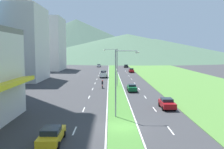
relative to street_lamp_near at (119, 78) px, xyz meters
name	(u,v)px	position (x,y,z in m)	size (l,w,h in m)	color
ground_plane	(122,127)	(0.26, -4.19, -4.98)	(600.00, 600.00, 0.00)	#38383A
grass_median	(113,74)	(0.26, 55.81, -4.95)	(3.20, 240.00, 0.06)	#477F33
grass_verge_right	(172,74)	(20.86, 55.81, -4.95)	(24.00, 240.00, 0.06)	#518438
lane_dash_left_2	(75,131)	(-4.84, -5.34, -4.97)	(0.16, 2.80, 0.01)	silver
lane_dash_left_3	(84,110)	(-4.84, 4.09, -4.97)	(0.16, 2.80, 0.01)	silver
lane_dash_left_4	(89,97)	(-4.84, 13.51, -4.97)	(0.16, 2.80, 0.01)	silver
lane_dash_left_5	(93,89)	(-4.84, 22.93, -4.97)	(0.16, 2.80, 0.01)	silver
lane_dash_left_6	(95,83)	(-4.84, 32.36, -4.97)	(0.16, 2.80, 0.01)	silver
lane_dash_left_7	(97,79)	(-4.84, 41.78, -4.97)	(0.16, 2.80, 0.01)	silver
lane_dash_left_8	(98,76)	(-4.84, 51.21, -4.97)	(0.16, 2.80, 0.01)	silver
lane_dash_left_9	(99,73)	(-4.84, 60.63, -4.97)	(0.16, 2.80, 0.01)	silver
lane_dash_left_10	(100,71)	(-4.84, 70.05, -4.97)	(0.16, 2.80, 0.01)	silver
lane_dash_right_2	(171,130)	(5.36, -5.34, -4.97)	(0.16, 2.80, 0.01)	silver
lane_dash_right_3	(155,109)	(5.36, 4.09, -4.97)	(0.16, 2.80, 0.01)	silver
lane_dash_right_4	(145,97)	(5.36, 13.51, -4.97)	(0.16, 2.80, 0.01)	silver
lane_dash_right_5	(139,89)	(5.36, 22.93, -4.97)	(0.16, 2.80, 0.01)	silver
lane_dash_right_6	(135,83)	(5.36, 32.36, -4.97)	(0.16, 2.80, 0.01)	silver
lane_dash_right_7	(131,79)	(5.36, 41.78, -4.97)	(0.16, 2.80, 0.01)	silver
lane_dash_right_8	(129,76)	(5.36, 51.21, -4.97)	(0.16, 2.80, 0.01)	silver
lane_dash_right_9	(127,73)	(5.36, 60.63, -4.97)	(0.16, 2.80, 0.01)	silver
lane_dash_right_10	(125,71)	(5.36, 70.05, -4.97)	(0.16, 2.80, 0.01)	silver
edge_line_median_left	(108,74)	(-1.49, 55.81, -4.97)	(0.16, 240.00, 0.01)	silver
edge_line_median_right	(118,74)	(2.01, 55.81, -4.97)	(0.16, 240.00, 0.01)	silver
domed_building	(15,34)	(-27.27, 39.00, 8.00)	(15.10, 15.10, 31.24)	silver
midrise_colored	(43,44)	(-29.58, 76.36, 6.15)	(16.87, 16.87, 22.25)	silver
hill_far_left	(76,38)	(-40.05, 263.81, 17.23)	(202.71, 202.71, 44.41)	#3D5647
hill_far_center	(127,46)	(16.91, 220.13, 7.30)	(230.78, 230.78, 24.56)	#47664C
hill_far_right	(155,48)	(53.40, 268.63, 6.00)	(208.37, 208.37, 21.96)	#47664C
street_lamp_near	(119,78)	(0.00, 0.00, 0.00)	(3.04, 0.40, 8.56)	#99999E
street_lamp_mid	(116,64)	(0.29, 27.52, 0.18)	(3.36, 0.51, 8.85)	#99999E
car_0	(132,88)	(3.51, 19.91, -4.22)	(1.88, 4.43, 1.46)	#0C5128
car_1	(167,103)	(7.27, 4.64, -4.21)	(1.96, 4.17, 1.48)	maroon
car_2	(52,135)	(-6.45, -8.74, -4.22)	(1.96, 4.65, 1.49)	yellow
car_3	(99,65)	(-6.49, 94.44, -4.21)	(1.93, 4.43, 1.48)	#B2B2B7
car_4	(126,66)	(6.94, 89.88, -4.22)	(1.99, 4.03, 1.51)	black
car_5	(131,70)	(7.23, 63.61, -4.17)	(1.86, 4.79, 1.61)	maroon
pickup_truck_0	(103,74)	(-3.03, 46.60, -4.00)	(2.18, 5.40, 2.00)	silver
motorcycle_rider	(102,85)	(-2.73, 24.29, -4.23)	(0.36, 2.00, 1.80)	black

